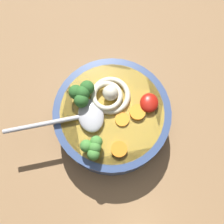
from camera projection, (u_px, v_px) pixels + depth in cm
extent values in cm
cube|color=#936D47|center=(104.00, 130.00, 56.18)|extent=(104.66, 104.66, 3.83)
cylinder|color=#334775|center=(112.00, 117.00, 51.68)|extent=(20.82, 20.82, 6.33)
cylinder|color=gold|center=(112.00, 117.00, 51.44)|extent=(18.32, 18.32, 5.82)
torus|color=beige|center=(110.00, 95.00, 49.02)|extent=(7.04, 7.04, 0.97)
torus|color=beige|center=(108.00, 96.00, 48.16)|extent=(7.54, 7.54, 0.87)
sphere|color=beige|center=(110.00, 93.00, 47.81)|extent=(2.73, 2.73, 2.73)
ellipsoid|color=#B7B7BC|center=(91.00, 115.00, 47.67)|extent=(7.24, 6.40, 1.60)
cylinder|color=#B7B7BC|center=(47.00, 123.00, 47.24)|extent=(6.62, 14.11, 0.80)
ellipsoid|color=#B2190F|center=(149.00, 103.00, 48.30)|extent=(3.55, 3.19, 1.60)
cylinder|color=#7A9E60|center=(93.00, 149.00, 46.23)|extent=(1.06, 1.06, 1.14)
sphere|color=#478938|center=(92.00, 147.00, 44.69)|extent=(2.08, 2.08, 2.08)
sphere|color=#478938|center=(91.00, 154.00, 44.58)|extent=(2.08, 2.08, 2.08)
sphere|color=#478938|center=(96.00, 142.00, 45.02)|extent=(2.08, 2.08, 2.08)
sphere|color=#478938|center=(86.00, 146.00, 44.89)|extent=(2.08, 2.08, 2.08)
cylinder|color=#7A9E60|center=(84.00, 97.00, 48.73)|extent=(1.27, 1.27, 1.36)
sphere|color=#2D6628|center=(83.00, 93.00, 46.89)|extent=(2.49, 2.49, 2.49)
sphere|color=#2D6628|center=(81.00, 100.00, 46.75)|extent=(2.49, 2.49, 2.49)
sphere|color=#2D6628|center=(87.00, 88.00, 47.29)|extent=(2.49, 2.49, 2.49)
sphere|color=#2D6628|center=(76.00, 92.00, 47.13)|extent=(2.49, 2.49, 2.49)
cylinder|color=orange|center=(138.00, 112.00, 48.25)|extent=(2.75, 2.75, 0.73)
cylinder|color=orange|center=(122.00, 119.00, 48.05)|extent=(2.46, 2.46, 0.41)
cylinder|color=orange|center=(119.00, 149.00, 46.38)|extent=(2.69, 2.69, 0.78)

